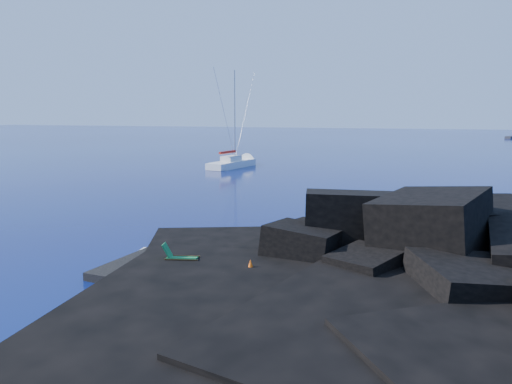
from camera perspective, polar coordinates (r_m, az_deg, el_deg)
ground at (r=23.51m, az=-16.03°, el=-8.20°), size 400.00×400.00×0.00m
headland at (r=22.49m, az=17.98°, el=-9.09°), size 24.00×24.00×3.60m
beach at (r=21.81m, az=-5.32°, el=-9.25°), size 9.08×6.86×0.70m
surf_foam at (r=25.65m, az=-0.23°, el=-6.38°), size 10.00×8.00×0.06m
sailboat at (r=62.78m, az=-2.63°, el=2.84°), size 4.43×11.75×12.06m
deck_chair at (r=21.79m, az=-8.41°, el=-6.95°), size 1.60×0.99×1.02m
towel at (r=20.00m, az=-5.10°, el=-9.84°), size 1.95×1.25×0.05m
sunbather at (r=19.95m, az=-5.11°, el=-9.44°), size 1.77×0.83×0.24m
marker_cone at (r=20.52m, az=-0.63°, el=-8.51°), size 0.47×0.47×0.59m
distant_boat_a at (r=147.97m, az=27.04°, el=5.47°), size 3.22×4.87×0.62m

